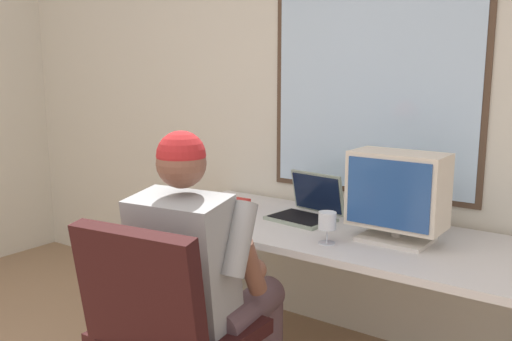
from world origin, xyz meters
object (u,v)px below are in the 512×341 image
Objects in this scene: office_chair at (163,322)px; crt_monitor at (398,192)px; laptop at (308,207)px; cd_case at (232,220)px; wine_glass at (327,223)px; book_stack at (232,204)px; desk at (334,243)px; person_seated at (202,271)px.

crt_monitor is at bearing 59.94° from office_chair.
laptop is 0.40m from cd_case.
crt_monitor reaches higher than laptop.
cd_case is at bearing 108.71° from office_chair.
crt_monitor is 2.92× the size of wine_glass.
wine_glass is 0.76m from book_stack.
laptop is 0.42m from wine_glass.
wine_glass reaches higher than book_stack.
desk is 5.53× the size of laptop.
cd_case is (0.16, -0.20, -0.02)m from book_stack.
crt_monitor reaches higher than desk.
person_seated reaches higher than book_stack.
desk is at bearing -2.86° from book_stack.
crt_monitor is at bearing -11.67° from laptop.
office_chair reaches higher than wine_glass.
cd_case is (-0.56, 0.04, -0.09)m from wine_glass.
desk is 0.96m from office_chair.
desk is 0.26m from laptop.
wine_glass is at bearing -48.87° from laptop.
office_chair is 0.76× the size of person_seated.
wine_glass is at bearing -71.74° from desk.
person_seated is at bearing -61.20° from book_stack.
wine_glass is at bearing -4.12° from cd_case.
desk is 2.02× the size of office_chair.
wine_glass reaches higher than cd_case.
book_stack is 1.29× the size of cd_case.
wine_glass reaches higher than desk.
crt_monitor reaches higher than book_stack.
wine_glass is (0.30, 0.71, 0.27)m from office_chair.
laptop is at bearing 153.29° from desk.
book_stack is (-0.44, -0.07, -0.03)m from laptop.
book_stack is at bearing -170.82° from laptop.
office_chair is 5.88× the size of cd_case.
person_seated is 3.00× the size of crt_monitor.
office_chair is 1.06m from book_stack.
book_stack is (-0.95, 0.03, -0.20)m from crt_monitor.
book_stack is (-0.71, 0.24, -0.07)m from wine_glass.
crt_monitor is 1.20× the size of laptop.
desk is 11.91× the size of cd_case.
book_stack is (-0.41, 0.96, 0.20)m from office_chair.
book_stack is at bearing 127.75° from cd_case.
person_seated is 3.61× the size of laptop.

